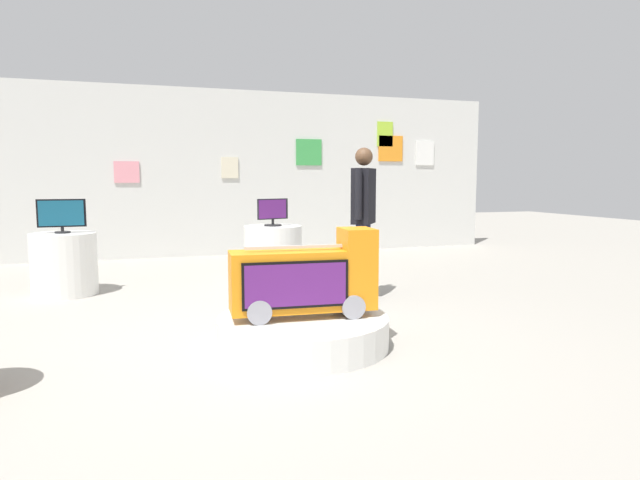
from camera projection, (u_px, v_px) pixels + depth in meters
The scene contains 9 objects.
ground_plane at pixel (249, 337), 4.78m from camera, with size 30.00×30.00×0.00m, color #9E998E.
back_wall_display at pixel (193, 173), 9.68m from camera, with size 11.62×0.13×2.96m.
main_display_pedestal at pixel (303, 331), 4.51m from camera, with size 1.41×1.41×0.25m, color silver.
novelty_firetruck_tv at pixel (306, 281), 4.46m from camera, with size 1.20×0.47×0.72m.
display_pedestal_left_rear at pixel (64, 264), 6.51m from camera, with size 0.75×0.75×0.74m, color silver.
tv_on_left_rear at pixel (62, 215), 6.44m from camera, with size 0.53×0.17×0.40m.
display_pedestal_center_rear at pixel (273, 253), 7.51m from camera, with size 0.79×0.79×0.74m, color silver.
tv_on_center_rear at pixel (273, 212), 7.45m from camera, with size 0.45×0.23×0.37m.
shopper_browsing_near_truck at pixel (363, 211), 6.18m from camera, with size 0.39×0.47×1.73m.
Camera 1 is at (-0.84, -4.63, 1.37)m, focal length 30.74 mm.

